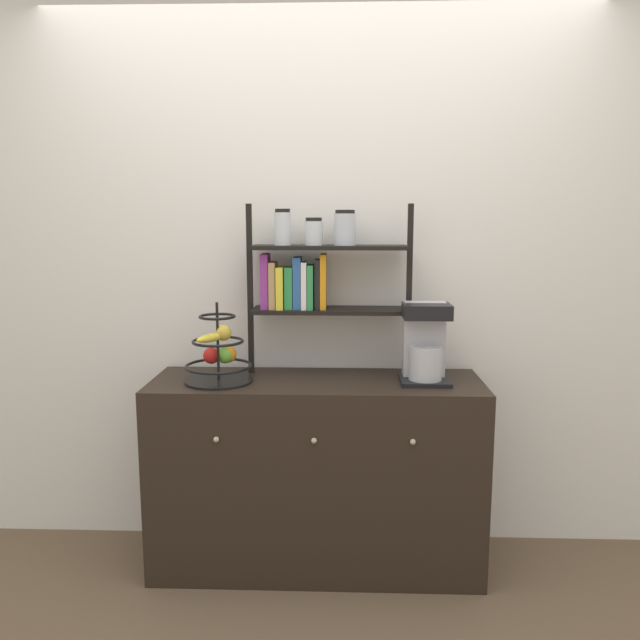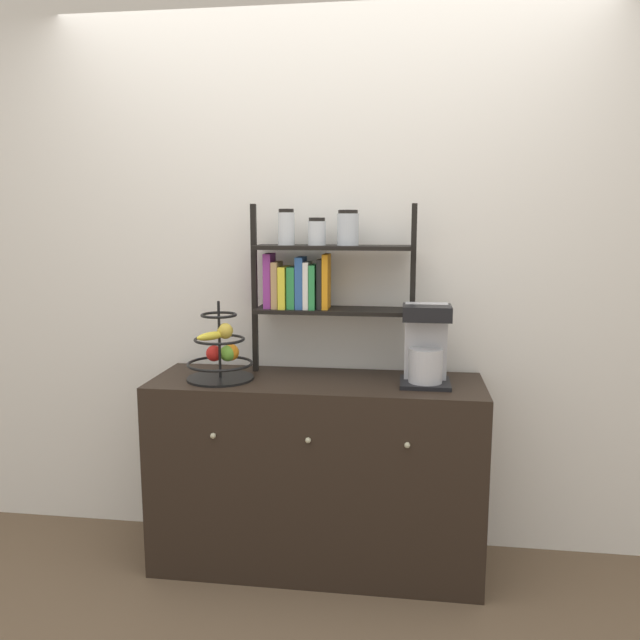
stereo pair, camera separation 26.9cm
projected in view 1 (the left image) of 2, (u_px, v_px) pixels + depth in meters
ground_plane at (314, 592)px, 2.64m from camera, size 12.00×12.00×0.00m
wall_back at (319, 275)px, 2.94m from camera, size 7.00×0.05×2.60m
sideboard at (317, 473)px, 2.80m from camera, size 1.45×0.49×0.86m
coffee_maker at (425, 343)px, 2.69m from camera, size 0.21×0.20×0.34m
fruit_stand at (219, 355)px, 2.70m from camera, size 0.29×0.29×0.35m
shelf_hutch at (311, 273)px, 2.79m from camera, size 0.74×0.20×0.77m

